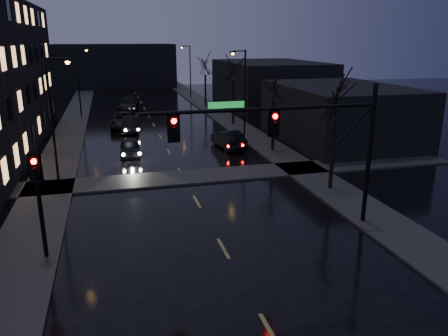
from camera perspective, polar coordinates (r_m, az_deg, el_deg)
sidewalk_left at (r=45.13m, az=-19.59°, el=4.19°), size 3.00×140.00×0.12m
sidewalk_right at (r=46.77m, az=1.66°, el=5.56°), size 3.00×140.00×0.12m
sidewalk_cross at (r=29.30m, az=-5.28°, el=-1.24°), size 40.00×3.00×0.12m
commercial_right_near at (r=40.84m, az=14.87°, el=6.88°), size 10.00×14.00×5.00m
commercial_right_far at (r=61.24m, az=6.00°, el=10.87°), size 12.00×18.00×6.00m
far_block at (r=87.21m, az=-14.06°, el=12.81°), size 22.00×10.00×8.00m
signal_mast at (r=20.28m, az=9.79°, el=4.62°), size 11.11×0.41×7.00m
signal_pole_left at (r=19.25m, az=-23.09°, el=-2.88°), size 0.35×0.41×4.53m
tree_near at (r=26.53m, az=14.57°, el=10.06°), size 3.52×3.52×8.08m
tree_mid_a at (r=35.60m, az=6.65°, el=11.37°), size 3.30×3.30×7.58m
tree_mid_b at (r=46.90m, az=1.26°, el=13.66°), size 3.74×3.74×8.59m
tree_far at (r=60.50m, az=-2.48°, el=13.78°), size 3.43×3.43×7.88m
streetlight_l_near at (r=27.56m, az=-21.21°, el=6.67°), size 1.53×0.28×8.00m
streetlight_l_far at (r=54.31m, az=-18.32°, el=11.30°), size 1.53×0.28×8.00m
streetlight_r_mid at (r=41.07m, az=2.46°, el=10.67°), size 1.53×0.28×8.00m
streetlight_r_far at (r=68.25m, az=-4.62°, el=12.97°), size 1.53×0.28×8.00m
oncoming_car_a at (r=35.61m, az=-12.18°, el=2.67°), size 1.75×3.97×1.33m
oncoming_car_b at (r=44.64m, az=-12.11°, el=5.56°), size 1.89×4.63×1.49m
oncoming_car_c at (r=47.04m, az=-12.83°, el=6.14°), size 3.33×6.08×1.62m
oncoming_car_d at (r=58.49m, az=-12.38°, el=8.15°), size 2.97×5.85×1.63m
lead_car at (r=37.14m, az=0.57°, el=3.78°), size 2.14×4.80×1.53m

